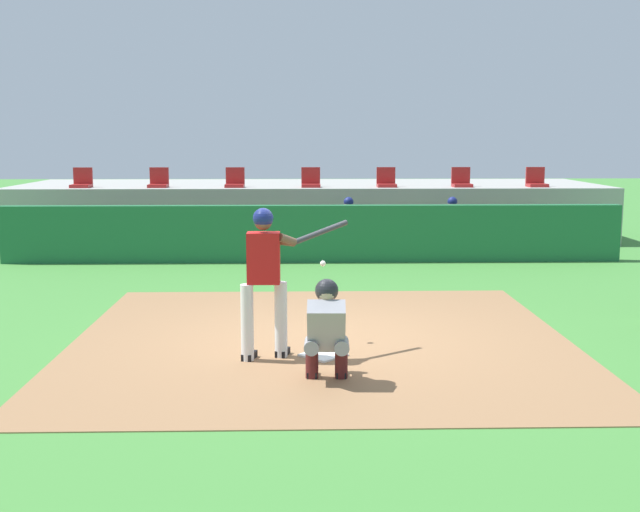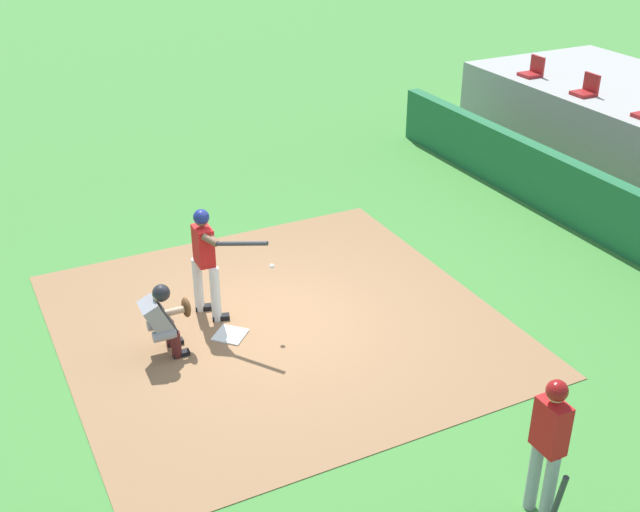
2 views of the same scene
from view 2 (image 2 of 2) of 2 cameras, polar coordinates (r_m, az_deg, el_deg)
The scene contains 9 objects.
ground_plane at distance 12.21m, azimuth -2.95°, elevation -4.84°, with size 80.00×80.00×0.00m, color #428438.
dirt_infield at distance 12.21m, azimuth -2.95°, elevation -4.82°, with size 6.40×6.40×0.01m, color #936B47.
home_plate at distance 11.96m, azimuth -6.47°, elevation -5.64°, with size 0.44×0.44×0.02m, color white.
batter_at_plate at distance 11.98m, azimuth -8.20°, elevation -0.08°, with size 1.30×0.80×1.80m.
catcher_crouched at distance 11.42m, azimuth -11.12°, elevation -4.30°, with size 0.49×2.03×1.13m.
on_deck_batter at distance 8.78m, azimuth 16.11°, elevation -12.69°, with size 0.58×0.23×1.79m.
dugout_wall at distance 15.38m, azimuth 19.73°, elevation 3.16°, with size 13.00×0.30×1.20m, color #1E6638.
stadium_seat_0 at distance 20.79m, azimuth 15.04°, elevation 12.73°, with size 0.46×0.46×0.48m.
stadium_seat_1 at distance 19.49m, azimuth 18.60°, elevation 11.28°, with size 0.46×0.46×0.48m.
Camera 2 is at (9.48, -4.05, 6.54)m, focal length 44.58 mm.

